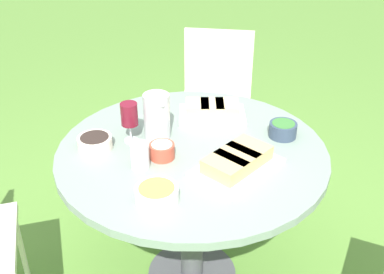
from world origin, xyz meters
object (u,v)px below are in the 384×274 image
Objects in this scene: water_pitcher at (157,116)px; wine_glass at (129,115)px; dining_table at (192,171)px; chair_near_left at (216,91)px.

wine_glass is (-0.02, -0.12, 0.02)m from water_pitcher.
dining_table is 6.35× the size of wine_glass.
dining_table is 5.57× the size of water_pitcher.
water_pitcher is (0.71, -0.72, 0.33)m from chair_near_left.
chair_near_left is at bearing 134.62° from water_pitcher.
wine_glass is (-0.18, -0.20, 0.24)m from dining_table.
dining_table is at bearing 47.96° from wine_glass.
wine_glass is at bearing -101.87° from water_pitcher.
dining_table is 0.28m from water_pitcher.
wine_glass is (0.69, -0.84, 0.35)m from chair_near_left.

